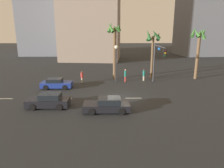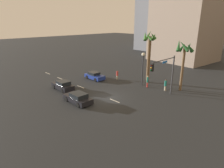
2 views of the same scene
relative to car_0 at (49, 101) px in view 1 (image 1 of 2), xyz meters
The scene contains 18 objects.
ground_plane 7.64m from the car_0, 20.77° to the left, with size 220.00×220.00×0.00m, color #232628.
lane_stripe_1 6.47m from the car_0, 155.20° to the left, with size 1.96×0.14×0.01m, color silver.
lane_stripe_2 2.91m from the car_0, 71.83° to the left, with size 1.83×0.14×0.01m, color silver.
lane_stripe_3 9.24m from the car_0, 17.02° to the left, with size 1.84×0.14×0.01m, color silver.
car_0 is the anchor object (origin of this frame).
car_1 7.20m from the car_0, 98.12° to the left, with size 4.03×1.91×1.31m.
car_2 5.98m from the car_0, 11.36° to the right, with size 4.42×2.01×1.35m.
traffic_signal 15.63m from the car_0, 33.79° to the left, with size 0.35×5.70×5.69m.
streetlamp 13.30m from the car_0, 56.60° to the left, with size 0.56×0.56×5.42m.
pedestrian_0 13.47m from the car_0, 51.07° to the left, with size 0.42×0.42×1.92m.
pedestrian_1 15.90m from the car_0, 44.46° to the left, with size 0.41×0.41×1.80m.
pedestrian_2 10.20m from the car_0, 78.45° to the left, with size 0.44×0.44×1.74m.
palm_tree_0 18.89m from the car_0, 45.07° to the left, with size 2.54×2.40×7.77m.
palm_tree_1 23.92m from the car_0, 32.22° to the left, with size 2.40×2.55×8.15m.
palm_tree_2 15.29m from the car_0, 61.42° to the left, with size 2.35×2.44×8.82m.
building_0 51.85m from the car_0, 107.51° to the left, with size 11.55×13.51×19.85m, color slate.
building_1 60.06m from the car_0, 52.41° to the left, with size 15.36×12.18×26.17m, color slate.
building_2 37.47m from the car_0, 87.80° to the left, with size 14.47×13.49×22.13m, color gray.
Camera 1 is at (-1.03, -22.12, 7.41)m, focal length 32.83 mm.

